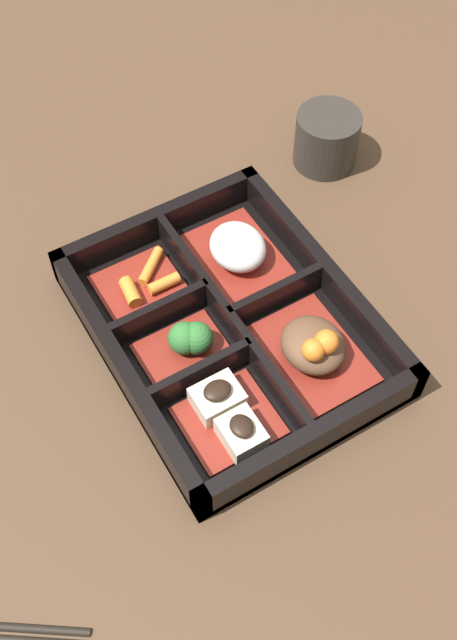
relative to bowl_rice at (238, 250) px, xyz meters
name	(u,v)px	position (x,y,z in m)	size (l,w,h in m)	color
ground_plane	(228,334)	(0.07, -0.05, -0.03)	(3.00, 3.00, 0.00)	#4C3523
bento_base	(228,331)	(0.07, -0.05, -0.02)	(0.30, 0.24, 0.01)	black
bento_rim	(226,323)	(0.07, -0.05, -0.01)	(0.30, 0.24, 0.04)	black
bowl_rice	(238,250)	(0.00, 0.00, 0.00)	(0.12, 0.08, 0.04)	maroon
bowl_stew	(313,348)	(0.14, 0.00, 0.00)	(0.12, 0.08, 0.05)	maroon
bowl_carrots	(142,285)	(-0.02, -0.10, -0.01)	(0.08, 0.08, 0.02)	maroon
bowl_greens	(189,342)	(0.07, -0.10, 0.00)	(0.06, 0.08, 0.04)	maroon
bowl_tofu	(229,416)	(0.15, -0.10, 0.00)	(0.08, 0.08, 0.03)	maroon
tea_cup	(327,138)	(-0.08, 0.17, 0.01)	(0.07, 0.07, 0.06)	#2D2823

